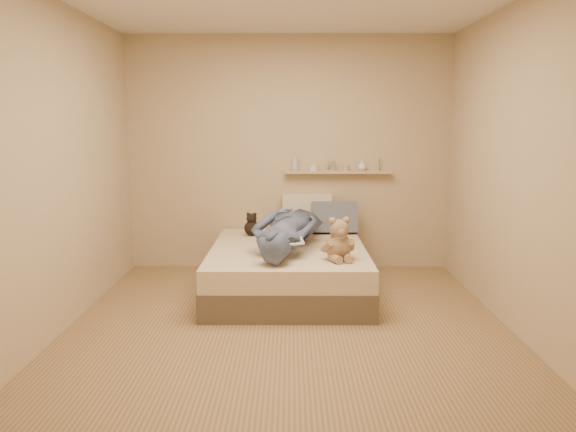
{
  "coord_description": "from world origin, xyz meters",
  "views": [
    {
      "loc": [
        0.02,
        -4.42,
        1.65
      ],
      "look_at": [
        0.0,
        0.65,
        0.8
      ],
      "focal_mm": 35.0,
      "sensor_mm": 36.0,
      "label": 1
    }
  ],
  "objects_px": {
    "bed": "(288,269)",
    "dark_plush": "(252,226)",
    "wall_shelf": "(338,172)",
    "person": "(288,227)",
    "pillow_grey": "(335,218)",
    "game_console": "(293,241)",
    "pillow_cream": "(307,213)",
    "teddy_bear": "(339,242)"
  },
  "relations": [
    {
      "from": "pillow_grey",
      "to": "pillow_cream",
      "type": "bearing_deg",
      "value": 154.97
    },
    {
      "from": "bed",
      "to": "game_console",
      "type": "bearing_deg",
      "value": -85.17
    },
    {
      "from": "pillow_grey",
      "to": "dark_plush",
      "type": "bearing_deg",
      "value": -170.54
    },
    {
      "from": "pillow_cream",
      "to": "bed",
      "type": "bearing_deg",
      "value": -103.88
    },
    {
      "from": "person",
      "to": "teddy_bear",
      "type": "bearing_deg",
      "value": 141.38
    },
    {
      "from": "teddy_bear",
      "to": "bed",
      "type": "bearing_deg",
      "value": 129.68
    },
    {
      "from": "teddy_bear",
      "to": "pillow_cream",
      "type": "bearing_deg",
      "value": 100.01
    },
    {
      "from": "bed",
      "to": "wall_shelf",
      "type": "height_order",
      "value": "wall_shelf"
    },
    {
      "from": "pillow_cream",
      "to": "person",
      "type": "height_order",
      "value": "pillow_cream"
    },
    {
      "from": "bed",
      "to": "person",
      "type": "height_order",
      "value": "person"
    },
    {
      "from": "game_console",
      "to": "wall_shelf",
      "type": "height_order",
      "value": "wall_shelf"
    },
    {
      "from": "dark_plush",
      "to": "pillow_grey",
      "type": "relative_size",
      "value": 0.5
    },
    {
      "from": "pillow_grey",
      "to": "wall_shelf",
      "type": "height_order",
      "value": "wall_shelf"
    },
    {
      "from": "pillow_grey",
      "to": "person",
      "type": "distance_m",
      "value": 0.88
    },
    {
      "from": "pillow_cream",
      "to": "pillow_grey",
      "type": "xyz_separation_m",
      "value": [
        0.3,
        -0.14,
        -0.03
      ]
    },
    {
      "from": "bed",
      "to": "wall_shelf",
      "type": "relative_size",
      "value": 1.58
    },
    {
      "from": "dark_plush",
      "to": "game_console",
      "type": "bearing_deg",
      "value": -68.04
    },
    {
      "from": "teddy_bear",
      "to": "dark_plush",
      "type": "relative_size",
      "value": 1.54
    },
    {
      "from": "wall_shelf",
      "to": "game_console",
      "type": "bearing_deg",
      "value": -109.13
    },
    {
      "from": "bed",
      "to": "wall_shelf",
      "type": "bearing_deg",
      "value": 58.82
    },
    {
      "from": "game_console",
      "to": "pillow_grey",
      "type": "bearing_deg",
      "value": 69.61
    },
    {
      "from": "teddy_bear",
      "to": "pillow_cream",
      "type": "distance_m",
      "value": 1.39
    },
    {
      "from": "dark_plush",
      "to": "wall_shelf",
      "type": "xyz_separation_m",
      "value": [
        0.94,
        0.37,
        0.54
      ]
    },
    {
      "from": "person",
      "to": "wall_shelf",
      "type": "relative_size",
      "value": 1.39
    },
    {
      "from": "teddy_bear",
      "to": "pillow_cream",
      "type": "xyz_separation_m",
      "value": [
        -0.24,
        1.37,
        0.04
      ]
    },
    {
      "from": "bed",
      "to": "pillow_grey",
      "type": "bearing_deg",
      "value": 53.81
    },
    {
      "from": "dark_plush",
      "to": "wall_shelf",
      "type": "height_order",
      "value": "wall_shelf"
    },
    {
      "from": "dark_plush",
      "to": "pillow_grey",
      "type": "bearing_deg",
      "value": 9.46
    },
    {
      "from": "bed",
      "to": "pillow_cream",
      "type": "relative_size",
      "value": 3.45
    },
    {
      "from": "teddy_bear",
      "to": "wall_shelf",
      "type": "distance_m",
      "value": 1.53
    },
    {
      "from": "pillow_cream",
      "to": "pillow_grey",
      "type": "distance_m",
      "value": 0.33
    },
    {
      "from": "bed",
      "to": "dark_plush",
      "type": "relative_size",
      "value": 7.53
    },
    {
      "from": "wall_shelf",
      "to": "person",
      "type": "bearing_deg",
      "value": -120.6
    },
    {
      "from": "bed",
      "to": "teddy_bear",
      "type": "bearing_deg",
      "value": -50.32
    },
    {
      "from": "game_console",
      "to": "wall_shelf",
      "type": "xyz_separation_m",
      "value": [
        0.5,
        1.45,
        0.48
      ]
    },
    {
      "from": "dark_plush",
      "to": "person",
      "type": "height_order",
      "value": "person"
    },
    {
      "from": "person",
      "to": "dark_plush",
      "type": "bearing_deg",
      "value": -45.06
    },
    {
      "from": "game_console",
      "to": "pillow_cream",
      "type": "relative_size",
      "value": 0.38
    },
    {
      "from": "pillow_grey",
      "to": "person",
      "type": "xyz_separation_m",
      "value": [
        -0.51,
        -0.71,
        0.03
      ]
    },
    {
      "from": "bed",
      "to": "pillow_cream",
      "type": "bearing_deg",
      "value": 76.12
    },
    {
      "from": "pillow_grey",
      "to": "person",
      "type": "relative_size",
      "value": 0.3
    },
    {
      "from": "wall_shelf",
      "to": "bed",
      "type": "bearing_deg",
      "value": -121.18
    }
  ]
}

